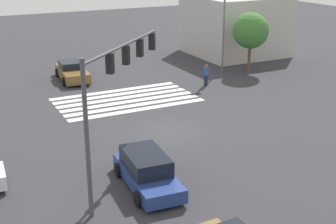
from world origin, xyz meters
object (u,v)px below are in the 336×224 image
car_2 (147,171)px  street_light_pole_b (224,10)px  car_0 (72,72)px  pedestrian (206,74)px  traffic_signal_mast (117,78)px  tree_corner_a (251,31)px

car_2 → street_light_pole_b: (-14.57, -16.19, 4.47)m
car_0 → pedestrian: size_ratio=2.92×
street_light_pole_b → pedestrian: bearing=42.6°
pedestrian → street_light_pole_b: street_light_pole_b is taller
car_2 → street_light_pole_b: size_ratio=0.55×
car_2 → pedestrian: (-10.81, -12.73, 0.22)m
traffic_signal_mast → tree_corner_a: (-17.28, -13.94, -1.39)m
pedestrian → car_0: bearing=-81.7°
car_2 → traffic_signal_mast: bearing=-123.8°
tree_corner_a → traffic_signal_mast: bearing=38.9°
traffic_signal_mast → pedestrian: size_ratio=3.80×
car_2 → tree_corner_a: 22.15m
traffic_signal_mast → street_light_pole_b: 21.89m
car_0 → traffic_signal_mast: bearing=-5.0°
car_2 → pedestrian: 16.70m
street_light_pole_b → traffic_signal_mast: bearing=44.8°
pedestrian → street_light_pole_b: 6.65m
traffic_signal_mast → pedestrian: (-11.77, -11.97, -4.00)m
traffic_signal_mast → pedestrian: bearing=0.5°
traffic_signal_mast → car_2: (-0.96, 0.76, -4.22)m
car_0 → tree_corner_a: (-14.31, 4.39, 2.88)m
car_0 → pedestrian: bearing=58.3°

